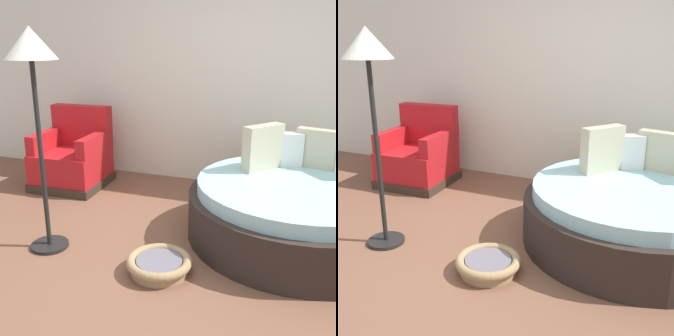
{
  "view_description": "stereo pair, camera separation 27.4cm",
  "coord_description": "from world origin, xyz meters",
  "views": [
    {
      "loc": [
        0.94,
        -2.65,
        1.74
      ],
      "look_at": [
        -0.31,
        0.81,
        0.55
      ],
      "focal_mm": 43.41,
      "sensor_mm": 36.0,
      "label": 1
    },
    {
      "loc": [
        1.19,
        -2.55,
        1.74
      ],
      "look_at": [
        -0.31,
        0.81,
        0.55
      ],
      "focal_mm": 43.41,
      "sensor_mm": 36.0,
      "label": 2
    }
  ],
  "objects": [
    {
      "name": "ground_plane",
      "position": [
        0.0,
        0.0,
        -0.01
      ],
      "size": [
        8.0,
        8.0,
        0.02
      ],
      "primitive_type": "cube",
      "color": "brown"
    },
    {
      "name": "floor_lamp",
      "position": [
        -1.1,
        -0.04,
        1.53
      ],
      "size": [
        0.4,
        0.4,
        1.82
      ],
      "color": "black",
      "rests_on": "ground_plane"
    },
    {
      "name": "pet_basket",
      "position": [
        -0.06,
        -0.09,
        0.07
      ],
      "size": [
        0.51,
        0.51,
        0.13
      ],
      "color": "#9E7F56",
      "rests_on": "ground_plane"
    },
    {
      "name": "back_wall",
      "position": [
        0.0,
        2.15,
        1.42
      ],
      "size": [
        8.0,
        0.12,
        2.83
      ],
      "primitive_type": "cube",
      "color": "silver",
      "rests_on": "ground_plane"
    },
    {
      "name": "red_armchair",
      "position": [
        -1.75,
        1.41,
        0.33
      ],
      "size": [
        0.83,
        0.83,
        0.94
      ],
      "color": "#38281E",
      "rests_on": "ground_plane"
    },
    {
      "name": "round_daybed",
      "position": [
        0.87,
        0.88,
        0.27
      ],
      "size": [
        1.91,
        1.91,
        0.96
      ],
      "color": "#2D231E",
      "rests_on": "ground_plane"
    }
  ]
}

